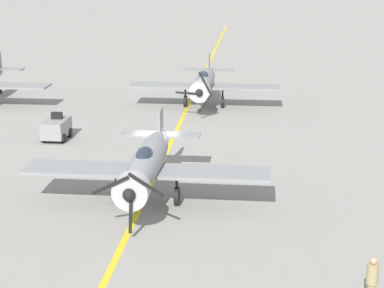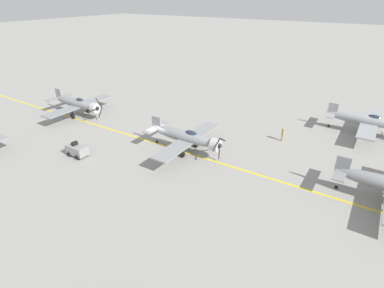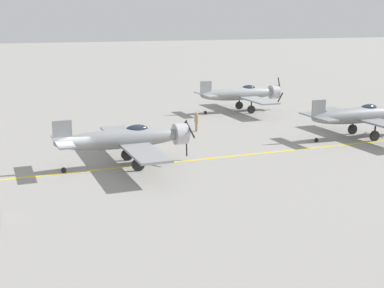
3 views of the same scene
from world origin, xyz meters
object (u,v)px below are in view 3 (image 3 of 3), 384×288
airplane_mid_center (127,139)px  airplane_far_left (243,94)px  airplane_far_center (361,115)px  ground_crew_walking (197,121)px

airplane_mid_center → airplane_far_left: airplane_far_left is taller
airplane_far_center → airplane_far_left: 16.44m
airplane_far_center → ground_crew_walking: bearing=-127.5°
airplane_mid_center → airplane_far_center: bearing=111.1°
airplane_far_left → ground_crew_walking: size_ratio=6.46×
airplane_far_center → airplane_mid_center: same height
airplane_far_left → airplane_mid_center: bearing=-30.0°
airplane_mid_center → ground_crew_walking: 13.07m
airplane_far_center → airplane_far_left: airplane_far_left is taller
airplane_mid_center → ground_crew_walking: bearing=152.9°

